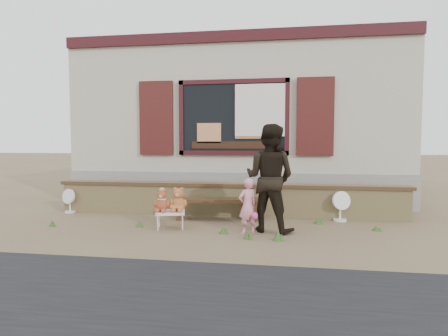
% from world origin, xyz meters
% --- Properties ---
extents(ground, '(80.00, 80.00, 0.00)m').
position_xyz_m(ground, '(0.00, 0.00, 0.00)').
color(ground, brown).
rests_on(ground, ground).
extents(shopfront, '(8.04, 5.13, 4.00)m').
position_xyz_m(shopfront, '(0.00, 4.49, 2.00)').
color(shopfront, '#A29883').
rests_on(shopfront, ground).
extents(brick_wall, '(7.10, 0.36, 0.67)m').
position_xyz_m(brick_wall, '(0.00, 1.00, 0.34)').
color(brick_wall, tan).
rests_on(brick_wall, ground).
extents(bench, '(1.65, 0.50, 0.42)m').
position_xyz_m(bench, '(-0.13, 0.55, 0.30)').
color(bench, '#372413').
rests_on(bench, ground).
extents(folding_chair, '(0.58, 0.54, 0.30)m').
position_xyz_m(folding_chair, '(-0.80, -0.28, 0.27)').
color(folding_chair, silver).
rests_on(folding_chair, ground).
extents(teddy_bear_left, '(0.35, 0.32, 0.40)m').
position_xyz_m(teddy_bear_left, '(-0.94, -0.31, 0.50)').
color(teddy_bear_left, brown).
rests_on(teddy_bear_left, folding_chair).
extents(teddy_bear_right, '(0.37, 0.34, 0.43)m').
position_xyz_m(teddy_bear_right, '(-0.67, -0.24, 0.51)').
color(teddy_bear_right, brown).
rests_on(teddy_bear_right, folding_chair).
extents(child, '(0.40, 0.37, 0.91)m').
position_xyz_m(child, '(0.55, -0.42, 0.46)').
color(child, pink).
rests_on(child, ground).
extents(adult, '(1.06, 0.94, 1.80)m').
position_xyz_m(adult, '(0.90, -0.20, 0.90)').
color(adult, black).
rests_on(adult, ground).
extents(fan_left, '(0.33, 0.22, 0.51)m').
position_xyz_m(fan_left, '(-3.34, 0.80, 0.26)').
color(fan_left, silver).
rests_on(fan_left, ground).
extents(fan_right, '(0.37, 0.24, 0.58)m').
position_xyz_m(fan_right, '(2.20, 0.80, 0.29)').
color(fan_right, white).
rests_on(fan_right, ground).
extents(grass_tufts, '(5.75, 1.48, 0.15)m').
position_xyz_m(grass_tufts, '(0.51, -0.34, 0.06)').
color(grass_tufts, '#355120').
rests_on(grass_tufts, ground).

